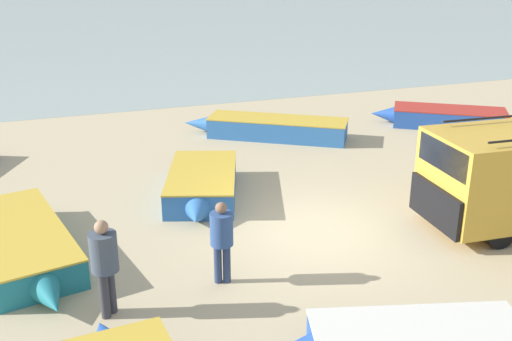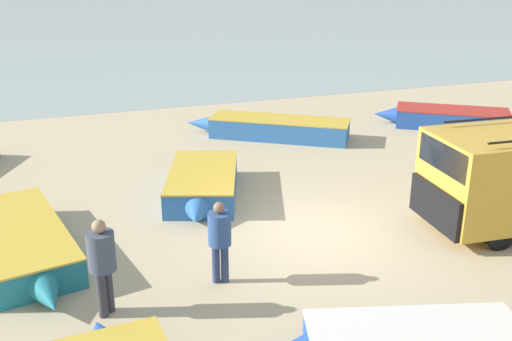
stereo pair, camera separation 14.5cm
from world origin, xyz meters
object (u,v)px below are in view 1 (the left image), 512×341
object	(u,v)px
fishing_rowboat_2	(22,245)
fishing_rowboat_0	(202,185)
fishing_rowboat_6	(271,128)
fisherman_1	(104,260)
fishing_rowboat_1	(444,117)
fisherman_0	(222,235)

from	to	relation	value
fishing_rowboat_2	fishing_rowboat_0	bearing A→B (deg)	102.63
fishing_rowboat_6	fisherman_1	size ratio (longest dim) A/B	2.91
fishing_rowboat_1	fisherman_0	distance (m)	12.85
fishing_rowboat_0	fishing_rowboat_6	distance (m)	5.41
fishing_rowboat_0	fishing_rowboat_6	size ratio (longest dim) A/B	0.79
fishing_rowboat_0	fishing_rowboat_2	size ratio (longest dim) A/B	0.81
fishing_rowboat_0	fisherman_1	xyz separation A→B (m)	(-2.84, -4.52, 0.73)
fisherman_0	fishing_rowboat_2	bearing A→B (deg)	-106.15
fishing_rowboat_1	fisherman_0	size ratio (longest dim) A/B	2.70
fishing_rowboat_0	fishing_rowboat_6	bearing A→B (deg)	159.06
fishing_rowboat_6	fisherman_1	world-z (taller)	fisherman_1
fishing_rowboat_6	fisherman_0	world-z (taller)	fisherman_0
fishing_rowboat_1	fishing_rowboat_2	size ratio (longest dim) A/B	0.87
fisherman_1	fishing_rowboat_0	bearing A→B (deg)	-78.46
fishing_rowboat_2	fishing_rowboat_6	xyz separation A→B (m)	(7.67, 6.11, 0.02)
fishing_rowboat_0	fisherman_1	size ratio (longest dim) A/B	2.30
fishing_rowboat_0	fishing_rowboat_1	distance (m)	10.27
fishing_rowboat_1	fisherman_1	xyz separation A→B (m)	(-12.53, -7.91, 0.73)
fishing_rowboat_1	fisherman_1	world-z (taller)	fisherman_1
fisherman_0	fishing_rowboat_0	bearing A→B (deg)	-173.66
fishing_rowboat_0	fishing_rowboat_6	xyz separation A→B (m)	(3.44, 4.18, 0.01)
fishing_rowboat_1	fishing_rowboat_2	bearing A→B (deg)	54.59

